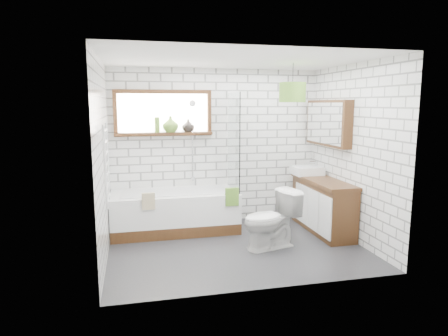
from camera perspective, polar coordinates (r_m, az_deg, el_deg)
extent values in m
cube|color=#252529|center=(5.60, 1.71, -11.21)|extent=(3.40, 2.60, 0.01)
cube|color=white|center=(5.28, 1.84, 15.27)|extent=(3.40, 2.60, 0.01)
cube|color=white|center=(6.56, -1.13, 3.09)|extent=(3.40, 0.01, 2.50)
cube|color=white|center=(4.06, 6.45, -0.73)|extent=(3.40, 0.01, 2.50)
cube|color=white|center=(5.14, -16.96, 1.01)|extent=(0.01, 2.60, 2.50)
cube|color=white|center=(5.96, 17.86, 2.04)|extent=(0.01, 2.60, 2.50)
cube|color=#351D0E|center=(6.36, -8.65, 7.77)|extent=(1.52, 0.16, 0.68)
cube|color=white|center=(5.14, -16.43, 0.47)|extent=(0.06, 0.52, 1.00)
cube|color=#351D0E|center=(6.41, 14.63, 6.24)|extent=(0.16, 1.20, 0.70)
cylinder|color=silver|center=(6.43, -4.54, 3.84)|extent=(0.02, 0.02, 1.30)
cube|color=white|center=(6.21, -7.03, -6.20)|extent=(1.90, 0.84, 0.61)
cube|color=white|center=(6.18, 1.40, 3.78)|extent=(0.02, 0.72, 1.50)
cube|color=#4C7A24|center=(5.87, 1.15, -4.13)|extent=(0.20, 0.05, 0.27)
cube|color=tan|center=(5.70, -10.74, -4.68)|extent=(0.18, 0.05, 0.24)
cube|color=#351D0E|center=(6.33, 13.91, -5.21)|extent=(0.45, 1.41, 0.81)
cube|color=white|center=(6.62, 11.77, -0.35)|extent=(0.45, 0.40, 0.13)
cylinder|color=silver|center=(6.68, 13.04, 0.28)|extent=(0.04, 0.04, 0.17)
imported|color=white|center=(5.47, 6.67, -7.35)|extent=(0.63, 0.86, 0.79)
imported|color=#537F27|center=(6.34, -7.64, 6.05)|extent=(0.25, 0.25, 0.25)
imported|color=black|center=(6.38, -5.13, 5.88)|extent=(0.26, 0.26, 0.21)
cylinder|color=#537F27|center=(6.33, -9.52, 5.91)|extent=(0.09, 0.09, 0.24)
cylinder|color=#4C7A24|center=(5.71, 9.75, 10.60)|extent=(0.37, 0.37, 0.27)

